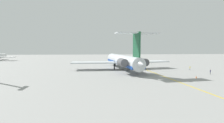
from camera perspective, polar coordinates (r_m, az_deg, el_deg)
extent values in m
plane|color=gray|center=(74.79, 13.35, -2.28)|extent=(330.88, 330.88, 0.00)
cylinder|color=silver|center=(71.33, 3.20, 0.38)|extent=(40.21, 8.20, 4.26)
cone|color=silver|center=(90.77, -0.02, 1.23)|extent=(4.83, 4.51, 4.09)
cone|color=silver|center=(52.28, 8.79, -0.68)|extent=(6.55, 4.22, 3.62)
cube|color=#19429E|center=(71.41, 3.19, -0.39)|extent=(39.33, 8.20, 0.94)
cube|color=silver|center=(70.29, -5.71, -0.30)|extent=(6.76, 17.81, 0.43)
cube|color=silver|center=(75.77, 11.10, -0.03)|extent=(10.12, 18.75, 0.43)
cylinder|color=#515156|center=(57.16, 3.39, -0.28)|extent=(5.55, 2.99, 2.47)
cube|color=silver|center=(57.36, 4.11, -0.27)|extent=(3.32, 1.67, 0.51)
cylinder|color=#515156|center=(59.30, 9.81, -0.17)|extent=(5.55, 2.99, 2.47)
cube|color=silver|center=(59.03, 9.14, -0.18)|extent=(3.32, 1.67, 0.51)
cube|color=#195133|center=(54.60, 7.88, 5.34)|extent=(5.79, 1.00, 7.55)
cube|color=silver|center=(53.32, 4.57, 9.13)|extent=(4.59, 6.58, 0.30)
cube|color=silver|center=(55.60, 11.44, 8.86)|extent=(4.59, 6.58, 0.30)
cylinder|color=black|center=(83.32, 1.05, -0.38)|extent=(0.47, 0.47, 3.23)
cylinder|color=black|center=(69.41, 0.75, -1.33)|extent=(0.47, 0.47, 3.23)
cylinder|color=black|center=(71.17, 6.12, -1.21)|extent=(0.47, 0.47, 3.23)
cone|color=white|center=(157.14, -31.22, 1.62)|extent=(3.20, 3.63, 3.37)
cube|color=white|center=(140.06, -31.30, 1.21)|extent=(6.40, 13.96, 0.43)
cylinder|color=black|center=(65.03, 28.98, -3.34)|extent=(0.10, 0.10, 0.78)
cylinder|color=black|center=(64.89, 29.00, -3.36)|extent=(0.10, 0.10, 0.78)
cylinder|color=#191E4C|center=(64.88, 29.01, -2.74)|extent=(0.26, 0.26, 0.62)
sphere|color=brown|center=(64.83, 29.03, -2.36)|extent=(0.24, 0.24, 0.24)
cylinder|color=#191E4C|center=(65.04, 29.00, -2.70)|extent=(0.07, 0.07, 0.52)
cylinder|color=#191E4C|center=(64.70, 29.03, -2.73)|extent=(0.07, 0.07, 0.52)
cylinder|color=black|center=(100.43, 12.58, -0.36)|extent=(0.10, 0.10, 0.84)
cylinder|color=black|center=(100.58, 12.57, -0.36)|extent=(0.10, 0.10, 0.84)
cylinder|color=yellow|center=(100.45, 12.58, 0.07)|extent=(0.28, 0.28, 0.66)
sphere|color=#DBB28E|center=(100.42, 12.59, 0.33)|extent=(0.26, 0.26, 0.26)
cylinder|color=yellow|center=(100.26, 12.59, 0.08)|extent=(0.08, 0.08, 0.57)
cylinder|color=yellow|center=(100.63, 12.58, 0.09)|extent=(0.08, 0.08, 0.57)
cylinder|color=black|center=(74.31, 23.73, -2.27)|extent=(0.10, 0.10, 0.79)
cylinder|color=black|center=(74.18, 23.72, -2.28)|extent=(0.10, 0.10, 0.79)
cylinder|color=yellow|center=(74.17, 23.74, -1.73)|extent=(0.27, 0.27, 0.62)
sphere|color=#DBB28E|center=(74.13, 23.75, -1.40)|extent=(0.25, 0.25, 0.25)
cylinder|color=yellow|center=(74.34, 23.74, -1.69)|extent=(0.07, 0.07, 0.53)
cylinder|color=yellow|center=(73.99, 23.74, -1.72)|extent=(0.07, 0.07, 0.53)
cone|color=#EA590F|center=(55.83, 25.41, -4.52)|extent=(0.40, 0.40, 0.55)
cube|color=gold|center=(73.59, 10.04, -2.33)|extent=(86.45, 3.34, 0.01)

